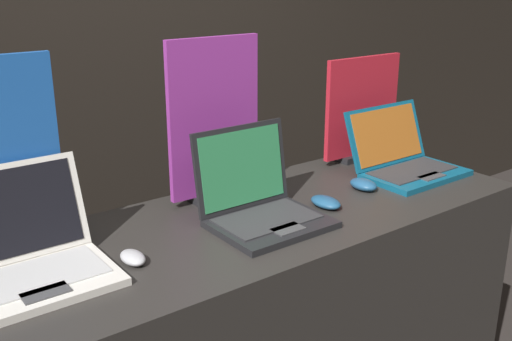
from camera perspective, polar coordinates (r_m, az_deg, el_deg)
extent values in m
cube|color=black|center=(2.86, -16.23, 12.71)|extent=(8.00, 0.05, 2.80)
cube|color=silver|center=(1.54, -20.25, -10.13)|extent=(0.38, 0.25, 0.02)
cube|color=#B7B7B7|center=(1.55, -20.51, -9.45)|extent=(0.33, 0.17, 0.00)
cube|color=#3F3F42|center=(1.47, -19.41, -10.92)|extent=(0.11, 0.05, 0.00)
cube|color=silver|center=(1.63, -22.48, -3.76)|extent=(0.38, 0.09, 0.24)
cube|color=black|center=(1.62, -22.43, -3.76)|extent=(0.34, 0.07, 0.21)
ellipsoid|color=#B2B2B7|center=(1.59, -11.65, -8.12)|extent=(0.06, 0.09, 0.03)
cube|color=black|center=(1.75, -22.71, -6.70)|extent=(0.19, 0.07, 0.02)
cube|color=black|center=(1.76, 1.45, -5.13)|extent=(0.33, 0.26, 0.02)
cube|color=#2D2D30|center=(1.77, 1.07, -4.57)|extent=(0.29, 0.18, 0.00)
cube|color=#3F3F42|center=(1.70, 3.06, -5.59)|extent=(0.09, 0.06, 0.00)
cube|color=black|center=(1.82, -1.40, 0.32)|extent=(0.33, 0.05, 0.26)
cube|color=#2D7F4C|center=(1.82, -1.28, 0.30)|extent=(0.29, 0.04, 0.22)
ellipsoid|color=navy|center=(1.92, 6.66, -3.02)|extent=(0.07, 0.11, 0.03)
cube|color=black|center=(1.98, -3.83, -2.32)|extent=(0.18, 0.07, 0.02)
cube|color=purple|center=(1.90, -4.00, 5.09)|extent=(0.33, 0.02, 0.50)
cube|color=#0F5170|center=(2.25, 14.99, -0.38)|extent=(0.37, 0.23, 0.02)
cube|color=#2D2D30|center=(2.26, 14.68, 0.02)|extent=(0.33, 0.16, 0.00)
cube|color=#3F3F42|center=(2.21, 16.38, -0.54)|extent=(0.10, 0.05, 0.00)
cube|color=#0F5170|center=(2.31, 12.27, 3.32)|extent=(0.37, 0.09, 0.22)
cube|color=#A5591E|center=(2.31, 12.39, 3.35)|extent=(0.34, 0.07, 0.19)
ellipsoid|color=navy|center=(2.08, 10.19, -1.32)|extent=(0.07, 0.11, 0.04)
cube|color=black|center=(2.43, 9.83, 1.39)|extent=(0.21, 0.07, 0.02)
cube|color=red|center=(2.37, 10.10, 6.07)|extent=(0.37, 0.02, 0.38)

